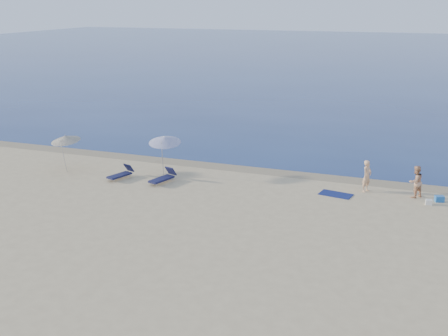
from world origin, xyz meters
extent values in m
cube|color=navy|center=(0.00, 100.00, 0.00)|extent=(240.00, 160.00, 0.01)
cube|color=#847254|center=(0.00, 19.40, 0.00)|extent=(240.00, 1.60, 0.00)
imported|color=tan|center=(4.17, 17.58, 0.91)|extent=(0.67, 0.78, 1.81)
imported|color=tan|center=(6.78, 17.49, 0.90)|extent=(1.09, 1.10, 1.79)
cube|color=#0F174B|center=(2.67, 16.43, 0.01)|extent=(1.92, 1.28, 0.03)
cube|color=silver|center=(7.55, 16.52, 0.14)|extent=(0.35, 0.31, 0.28)
cube|color=#2163B4|center=(8.07, 17.19, 0.16)|extent=(0.54, 0.45, 0.33)
cylinder|color=silver|center=(-7.85, 16.18, 1.10)|extent=(0.15, 0.43, 2.27)
cone|color=white|center=(-7.85, 16.56, 2.22)|extent=(2.44, 2.46, 0.68)
sphere|color=silver|center=(-7.85, 16.56, 2.42)|extent=(0.07, 0.07, 0.07)
cylinder|color=silver|center=(-14.01, 14.81, 1.05)|extent=(0.15, 0.36, 2.17)
cone|color=beige|center=(-14.01, 15.14, 2.12)|extent=(2.28, 2.30, 0.61)
sphere|color=silver|center=(-14.01, 15.14, 2.31)|extent=(0.06, 0.06, 0.06)
cube|color=#15173B|center=(-10.08, 14.78, 0.23)|extent=(1.04, 1.67, 0.10)
cube|color=#15173B|center=(-9.84, 15.52, 0.52)|extent=(0.67, 0.54, 0.51)
cylinder|color=#A5A5AD|center=(-9.86, 14.71, 0.12)|extent=(0.03, 0.03, 0.23)
cube|color=#16183C|center=(-7.35, 14.93, 0.24)|extent=(1.07, 1.77, 0.11)
cube|color=#16183C|center=(-7.10, 15.73, 0.56)|extent=(0.70, 0.57, 0.54)
cylinder|color=#A5A5AD|center=(-7.11, 14.86, 0.12)|extent=(0.03, 0.03, 0.24)
camera|label=1|loc=(6.91, -13.36, 10.44)|focal=45.00mm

